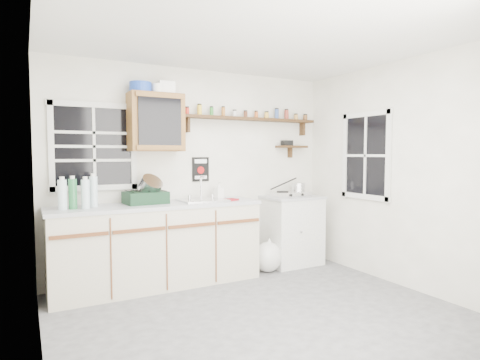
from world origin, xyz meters
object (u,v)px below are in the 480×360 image
upper_cabinet (156,122)px  spice_shelf (251,118)px  hotplate (290,194)px  main_cabinet (158,244)px  right_cabinet (292,230)px  dish_rack (147,194)px

upper_cabinet → spice_shelf: size_ratio=0.34×
hotplate → main_cabinet: bearing=-176.7°
right_cabinet → upper_cabinet: upper_cabinet is taller
main_cabinet → hotplate: hotplate is taller
main_cabinet → spice_shelf: 1.98m
dish_rack → hotplate: bearing=-6.6°
main_cabinet → hotplate: 1.86m
upper_cabinet → dish_rack: 0.81m
upper_cabinet → dish_rack: upper_cabinet is taller
upper_cabinet → dish_rack: size_ratio=1.39×
upper_cabinet → spice_shelf: upper_cabinet is taller
upper_cabinet → spice_shelf: (1.28, 0.07, 0.10)m
dish_rack → spice_shelf: bearing=1.1°
right_cabinet → hotplate: size_ratio=1.75×
hotplate → dish_rack: bearing=-178.9°
main_cabinet → right_cabinet: bearing=0.8°
right_cabinet → spice_shelf: (-0.52, 0.19, 1.47)m
right_cabinet → spice_shelf: bearing=160.1°
right_cabinet → spice_shelf: size_ratio=0.48×
main_cabinet → right_cabinet: main_cabinet is taller
dish_rack → upper_cabinet: bearing=23.8°
dish_rack → hotplate: 1.90m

